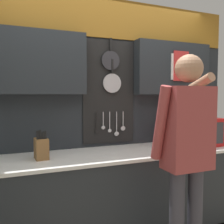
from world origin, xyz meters
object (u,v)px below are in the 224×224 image
(utensil_crock, at_px, (163,141))
(microwave, at_px, (194,131))
(knife_block, at_px, (41,148))
(person, at_px, (186,144))

(utensil_crock, bearing_deg, microwave, -0.05)
(knife_block, distance_m, utensil_crock, 1.28)
(microwave, distance_m, knife_block, 1.71)
(microwave, xyz_separation_m, utensil_crock, (-0.43, 0.00, -0.08))
(knife_block, xyz_separation_m, person, (1.05, -0.69, 0.08))
(microwave, relative_size, person, 0.29)
(microwave, distance_m, utensil_crock, 0.43)
(knife_block, bearing_deg, utensil_crock, 0.00)
(microwave, height_order, utensil_crock, utensil_crock)
(microwave, xyz_separation_m, knife_block, (-1.71, 0.00, -0.06))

